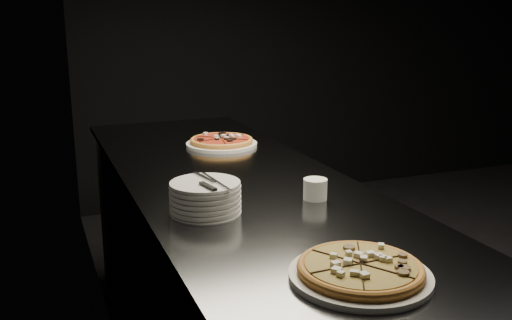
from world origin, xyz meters
name	(u,v)px	position (x,y,z in m)	size (l,w,h in m)	color
wall_left	(123,39)	(-2.50, 0.00, 1.40)	(0.02, 5.00, 2.80)	black
wall_back	(375,23)	(0.00, 2.50, 1.40)	(5.00, 0.02, 2.80)	black
counter	(243,306)	(-2.13, 0.00, 0.46)	(0.74, 2.44, 0.92)	slate
pizza_mushroom	(360,271)	(-2.15, -0.77, 0.94)	(0.31, 0.31, 0.04)	white
pizza_tomato	(222,142)	(-2.02, 0.55, 0.94)	(0.34, 0.34, 0.04)	white
plate_stack	(205,197)	(-2.33, -0.24, 0.97)	(0.20, 0.20, 0.09)	white
cutlery	(209,182)	(-2.32, -0.25, 1.01)	(0.07, 0.22, 0.01)	silver
ramekin	(315,188)	(-1.98, -0.25, 0.95)	(0.07, 0.07, 0.06)	silver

